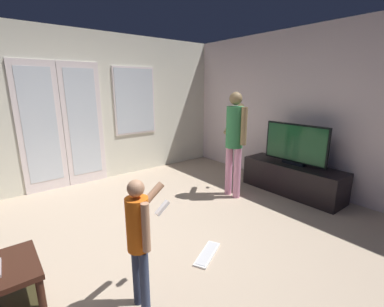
{
  "coord_description": "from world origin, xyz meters",
  "views": [
    {
      "loc": [
        -0.93,
        -2.22,
        1.65
      ],
      "look_at": [
        0.73,
        -0.13,
        0.97
      ],
      "focal_mm": 24.64,
      "sensor_mm": 36.0,
      "label": 1
    }
  ],
  "objects_px": {
    "tv_stand": "(292,179)",
    "person_adult": "(235,136)",
    "flat_screen_tv": "(295,144)",
    "person_child": "(140,234)",
    "loose_keyboard": "(207,254)"
  },
  "relations": [
    {
      "from": "tv_stand",
      "to": "person_adult",
      "type": "height_order",
      "value": "person_adult"
    },
    {
      "from": "tv_stand",
      "to": "flat_screen_tv",
      "type": "xyz_separation_m",
      "value": [
        -0.0,
        0.0,
        0.56
      ]
    },
    {
      "from": "person_adult",
      "to": "person_child",
      "type": "relative_size",
      "value": 1.52
    },
    {
      "from": "person_adult",
      "to": "loose_keyboard",
      "type": "relative_size",
      "value": 3.5
    },
    {
      "from": "flat_screen_tv",
      "to": "person_adult",
      "type": "bearing_deg",
      "value": 147.8
    },
    {
      "from": "person_adult",
      "to": "tv_stand",
      "type": "bearing_deg",
      "value": -32.33
    },
    {
      "from": "loose_keyboard",
      "to": "person_adult",
      "type": "bearing_deg",
      "value": 33.99
    },
    {
      "from": "tv_stand",
      "to": "flat_screen_tv",
      "type": "distance_m",
      "value": 0.56
    },
    {
      "from": "flat_screen_tv",
      "to": "person_child",
      "type": "xyz_separation_m",
      "value": [
        -2.92,
        -0.54,
        -0.17
      ]
    },
    {
      "from": "flat_screen_tv",
      "to": "person_child",
      "type": "height_order",
      "value": "flat_screen_tv"
    },
    {
      "from": "person_adult",
      "to": "person_child",
      "type": "distance_m",
      "value": 2.38
    },
    {
      "from": "flat_screen_tv",
      "to": "person_adult",
      "type": "distance_m",
      "value": 0.96
    },
    {
      "from": "person_child",
      "to": "loose_keyboard",
      "type": "distance_m",
      "value": 1.03
    },
    {
      "from": "flat_screen_tv",
      "to": "loose_keyboard",
      "type": "bearing_deg",
      "value": -169.96
    },
    {
      "from": "person_child",
      "to": "loose_keyboard",
      "type": "height_order",
      "value": "person_child"
    }
  ]
}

